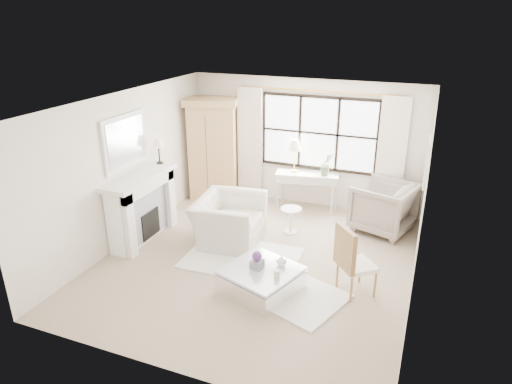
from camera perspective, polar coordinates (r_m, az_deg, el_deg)
floor at (r=7.85m, az=0.10°, el=-8.57°), size 5.50×5.50×0.00m
ceiling at (r=6.89m, az=0.12°, el=11.17°), size 5.50×5.50×0.00m
wall_back at (r=9.75m, az=6.06°, el=6.09°), size 5.00×0.00×5.00m
wall_front at (r=5.07m, az=-11.50°, el=-9.87°), size 5.00×0.00×5.00m
wall_left at (r=8.45m, az=-15.89°, el=2.88°), size 0.00×5.50×5.50m
wall_right at (r=6.83m, az=20.04°, el=-2.17°), size 0.00×5.50×5.50m
window_pane at (r=9.59m, az=7.82°, el=7.29°), size 2.40×0.02×1.50m
window_frame at (r=9.58m, az=7.81°, el=7.28°), size 2.50×0.04×1.50m
curtain_rod at (r=9.36m, az=8.01°, el=12.37°), size 3.30×0.04×0.04m
curtain_left at (r=10.06m, az=-0.74°, el=6.03°), size 0.55×0.10×2.47m
curtain_right at (r=9.39m, az=16.50°, el=3.95°), size 0.55×0.10×2.47m
fireplace at (r=8.57m, az=-14.20°, el=-1.73°), size 0.58×1.66×1.26m
mirror_frame at (r=8.29m, az=-16.07°, el=6.05°), size 0.05×1.15×0.95m
mirror_glass at (r=8.28m, az=-15.91°, el=6.04°), size 0.02×1.00×0.80m
art_frame at (r=8.37m, az=20.58°, el=3.56°), size 0.04×0.62×0.82m
art_canvas at (r=8.37m, az=20.45°, el=3.58°), size 0.01×0.52×0.72m
mantel_lamp at (r=8.75m, az=-12.13°, el=5.96°), size 0.22×0.22×0.51m
armoire at (r=10.11m, az=-5.42°, el=5.44°), size 1.28×1.00×2.24m
console_table at (r=9.74m, az=6.33°, el=0.16°), size 1.36×0.68×0.80m
console_lamp at (r=9.49m, az=4.87°, el=5.74°), size 0.28×0.28×0.69m
orchid_plant at (r=9.44m, az=8.80°, el=3.44°), size 0.33×0.31×0.48m
side_table at (r=8.66m, az=4.39°, el=-3.12°), size 0.40×0.40×0.51m
rug_left at (r=7.90m, az=-1.78°, el=-8.24°), size 1.92×1.39×0.03m
rug_right at (r=7.03m, az=4.50°, el=-12.52°), size 1.77×1.55×0.03m
club_armchair at (r=8.32m, az=-3.39°, el=-3.54°), size 1.24×1.38×0.83m
wingback_chair at (r=9.03m, az=15.59°, el=-1.82°), size 1.31×1.29×0.95m
french_chair at (r=7.05m, az=12.25°, el=-10.03°), size 0.68×0.68×1.08m
coffee_table at (r=7.00m, az=0.63°, el=-10.97°), size 1.27×1.27×0.38m
planter_box at (r=6.88m, az=0.12°, el=-9.01°), size 0.19×0.19×0.13m
planter_flowers at (r=6.81m, az=0.12°, el=-8.01°), size 0.15×0.15×0.15m
pillar_candle at (r=6.67m, az=2.63°, el=-10.20°), size 0.09×0.09×0.12m
coffee_vase at (r=6.95m, az=3.21°, el=-8.56°), size 0.19×0.19×0.17m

